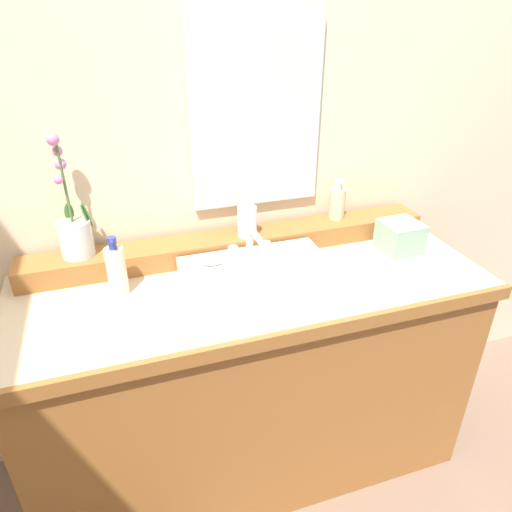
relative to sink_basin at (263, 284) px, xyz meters
name	(u,v)px	position (x,y,z in m)	size (l,w,h in m)	color
floor	(254,463)	(-0.01, 0.06, -0.90)	(3.41, 3.73, 0.10)	#7B6150
wall_back	(217,86)	(-0.01, 0.45, 0.51)	(3.41, 0.20, 2.72)	beige
vanity_cabinet	(253,378)	(-0.01, 0.06, -0.43)	(1.50, 0.57, 0.83)	#985E2D
back_ledge	(235,244)	(-0.01, 0.26, 0.01)	(1.42, 0.13, 0.07)	#985E2D
sink_basin	(263,284)	(0.00, 0.00, 0.00)	(0.46, 0.36, 0.28)	white
soap_bar	(213,261)	(-0.13, 0.11, 0.05)	(0.07, 0.04, 0.02)	beige
potted_plant	(74,229)	(-0.52, 0.28, 0.14)	(0.11, 0.10, 0.39)	silver
soap_dispenser	(337,202)	(0.38, 0.28, 0.11)	(0.06, 0.06, 0.15)	beige
tumbler_cup	(247,222)	(0.03, 0.24, 0.10)	(0.07, 0.07, 0.11)	silver
lotion_bottle	(117,270)	(-0.42, 0.12, 0.06)	(0.06, 0.06, 0.19)	beige
tissue_box	(400,237)	(0.54, 0.10, 0.03)	(0.13, 0.13, 0.11)	#87AA95
mirror	(256,115)	(0.09, 0.34, 0.43)	(0.45, 0.02, 0.61)	silver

